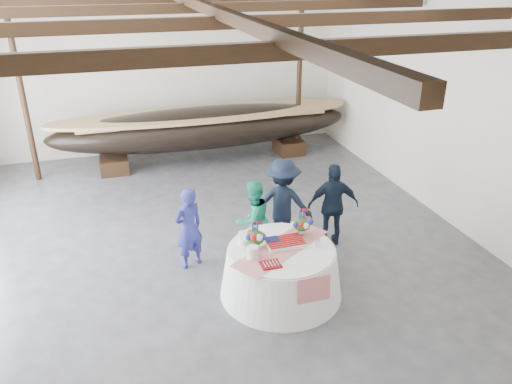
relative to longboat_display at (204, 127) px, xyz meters
name	(u,v)px	position (x,y,z in m)	size (l,w,h in m)	color
floor	(214,250)	(-0.81, -4.66, -0.97)	(10.00, 12.00, 0.01)	#3D3D42
wall_back	(164,72)	(-0.81, 1.34, 1.28)	(10.00, 0.02, 4.50)	silver
wall_right	(456,115)	(4.19, -4.66, 1.28)	(0.02, 12.00, 4.50)	silver
pavilion_structure	(196,27)	(-0.81, -3.86, 3.03)	(9.80, 11.76, 4.50)	black
longboat_display	(204,127)	(0.00, 0.00, 0.00)	(8.13, 1.63, 1.52)	black
banquet_table	(281,271)	(-0.05, -6.30, -0.54)	(2.01, 2.01, 0.86)	white
tabletop_items	(277,236)	(-0.08, -6.15, 0.03)	(1.86, 1.45, 0.40)	red
guest_woman_blue	(189,228)	(-1.33, -5.03, -0.21)	(0.56, 0.36, 1.52)	navy
guest_woman_teal	(253,220)	(-0.15, -5.03, -0.22)	(0.73, 0.57, 1.50)	#1FA07B
guest_man_left	(283,203)	(0.50, -4.82, -0.09)	(1.14, 0.66, 1.77)	black
guest_man_right	(333,205)	(1.44, -5.05, -0.15)	(0.97, 0.40, 1.65)	black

